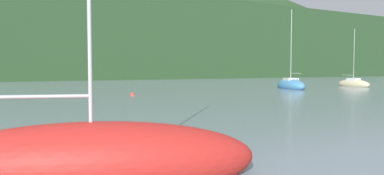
{
  "coord_description": "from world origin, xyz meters",
  "views": [
    {
      "loc": [
        -10.09,
        19.48,
        2.56
      ],
      "look_at": [
        0.0,
        38.59,
        1.42
      ],
      "focal_mm": 32.73,
      "sensor_mm": 36.0,
      "label": 1
    }
  ],
  "objects_px": {
    "mooring_buoy_far": "(133,95)",
    "sailboat_far_2": "(291,85)",
    "sailboat_near_1": "(92,162)",
    "sailboat_far_4": "(353,84)"
  },
  "relations": [
    {
      "from": "mooring_buoy_far",
      "to": "sailboat_far_2",
      "type": "bearing_deg",
      "value": 2.77
    },
    {
      "from": "sailboat_near_1",
      "to": "mooring_buoy_far",
      "type": "relative_size",
      "value": 21.93
    },
    {
      "from": "sailboat_near_1",
      "to": "mooring_buoy_far",
      "type": "distance_m",
      "value": 26.93
    },
    {
      "from": "sailboat_near_1",
      "to": "sailboat_far_4",
      "type": "xyz_separation_m",
      "value": [
        43.44,
        26.39,
        -0.06
      ]
    },
    {
      "from": "sailboat_near_1",
      "to": "mooring_buoy_far",
      "type": "height_order",
      "value": "sailboat_near_1"
    },
    {
      "from": "sailboat_far_2",
      "to": "sailboat_far_4",
      "type": "bearing_deg",
      "value": -70.47
    },
    {
      "from": "sailboat_far_2",
      "to": "sailboat_far_4",
      "type": "height_order",
      "value": "sailboat_far_2"
    },
    {
      "from": "sailboat_near_1",
      "to": "sailboat_far_2",
      "type": "xyz_separation_m",
      "value": [
        31.09,
        26.34,
        0.01
      ]
    },
    {
      "from": "sailboat_far_2",
      "to": "mooring_buoy_far",
      "type": "relative_size",
      "value": 23.8
    },
    {
      "from": "sailboat_near_1",
      "to": "sailboat_far_2",
      "type": "distance_m",
      "value": 40.75
    }
  ]
}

